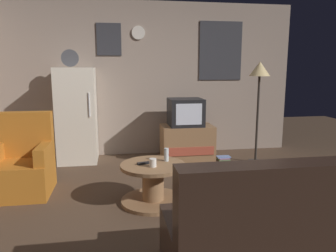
# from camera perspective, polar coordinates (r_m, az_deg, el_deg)

# --- Properties ---
(ground_plane) EXTENTS (12.00, 12.00, 0.00)m
(ground_plane) POSITION_cam_1_polar(r_m,az_deg,el_deg) (3.54, -0.12, -14.73)
(ground_plane) COLOR #4C3828
(wall_with_art) EXTENTS (5.20, 0.12, 2.59)m
(wall_with_art) POSITION_cam_1_polar(r_m,az_deg,el_deg) (5.64, -4.02, 8.25)
(wall_with_art) COLOR gray
(wall_with_art) RESTS_ON ground_plane
(fridge) EXTENTS (0.60, 0.62, 1.77)m
(fridge) POSITION_cam_1_polar(r_m,az_deg,el_deg) (5.34, -15.78, 1.87)
(fridge) COLOR silver
(fridge) RESTS_ON ground_plane
(tv_stand) EXTENTS (0.84, 0.53, 0.57)m
(tv_stand) POSITION_cam_1_polar(r_m,az_deg,el_deg) (5.34, 3.38, -2.91)
(tv_stand) COLOR #8E6642
(tv_stand) RESTS_ON ground_plane
(crt_tv) EXTENTS (0.54, 0.51, 0.44)m
(crt_tv) POSITION_cam_1_polar(r_m,az_deg,el_deg) (5.24, 3.11, 2.46)
(crt_tv) COLOR black
(crt_tv) RESTS_ON tv_stand
(standing_lamp) EXTENTS (0.32, 0.32, 1.59)m
(standing_lamp) POSITION_cam_1_polar(r_m,az_deg,el_deg) (5.22, 15.83, 8.35)
(standing_lamp) COLOR #332D28
(standing_lamp) RESTS_ON ground_plane
(coffee_table) EXTENTS (0.72, 0.72, 0.45)m
(coffee_table) POSITION_cam_1_polar(r_m,az_deg,el_deg) (3.66, -2.66, -10.08)
(coffee_table) COLOR #8E6642
(coffee_table) RESTS_ON ground_plane
(wine_glass) EXTENTS (0.05, 0.05, 0.15)m
(wine_glass) POSITION_cam_1_polar(r_m,az_deg,el_deg) (3.67, -0.29, -5.08)
(wine_glass) COLOR silver
(wine_glass) RESTS_ON coffee_table
(mug_ceramic_white) EXTENTS (0.08, 0.08, 0.09)m
(mug_ceramic_white) POSITION_cam_1_polar(r_m,az_deg,el_deg) (3.47, -2.69, -6.48)
(mug_ceramic_white) COLOR silver
(mug_ceramic_white) RESTS_ON coffee_table
(remote_control) EXTENTS (0.16, 0.08, 0.02)m
(remote_control) POSITION_cam_1_polar(r_m,az_deg,el_deg) (3.58, -4.27, -6.55)
(remote_control) COLOR black
(remote_control) RESTS_ON coffee_table
(armchair) EXTENTS (0.68, 0.68, 0.96)m
(armchair) POSITION_cam_1_polar(r_m,az_deg,el_deg) (4.28, -24.40, -6.37)
(armchair) COLOR #B2661E
(armchair) RESTS_ON ground_plane
(couch) EXTENTS (1.70, 0.80, 0.92)m
(couch) POSITION_cam_1_polar(r_m,az_deg,el_deg) (2.59, 20.06, -17.53)
(couch) COLOR black
(couch) RESTS_ON ground_plane
(book_stack) EXTENTS (0.22, 0.17, 0.06)m
(book_stack) POSITION_cam_1_polar(r_m,az_deg,el_deg) (5.42, 9.74, -5.60)
(book_stack) COLOR #5E7A4D
(book_stack) RESTS_ON ground_plane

